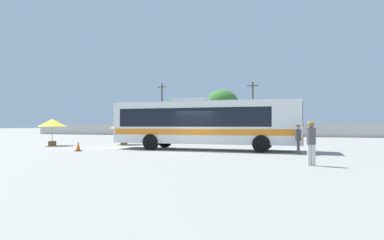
{
  "coord_description": "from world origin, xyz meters",
  "views": [
    {
      "loc": [
        6.52,
        -19.26,
        1.61
      ],
      "look_at": [
        -0.81,
        1.88,
        1.98
      ],
      "focal_mm": 30.48,
      "sensor_mm": 36.0,
      "label": 1
    }
  ],
  "objects_px": {
    "vendor_umbrella_secondary_orange": "(124,125)",
    "utility_pole_near": "(253,108)",
    "parked_car_leftmost_red": "(150,131)",
    "parked_car_third_grey": "(232,131)",
    "passenger_waiting_on_apron": "(311,140)",
    "utility_pole_far": "(162,108)",
    "vendor_umbrella_near_gate_yellow": "(52,123)",
    "roadside_tree_left": "(176,111)",
    "traffic_cone_on_apron": "(78,146)",
    "roadside_tree_midleft": "(222,103)",
    "parked_car_second_black": "(192,131)",
    "attendant_by_bus_door": "(298,138)",
    "parked_car_rightmost_white": "(281,131)",
    "coach_bus_white_orange": "(203,122)"
  },
  "relations": [
    {
      "from": "vendor_umbrella_secondary_orange",
      "to": "utility_pole_near",
      "type": "height_order",
      "value": "utility_pole_near"
    },
    {
      "from": "parked_car_leftmost_red",
      "to": "parked_car_third_grey",
      "type": "height_order",
      "value": "parked_car_third_grey"
    },
    {
      "from": "passenger_waiting_on_apron",
      "to": "utility_pole_far",
      "type": "xyz_separation_m",
      "value": [
        -23.83,
        38.01,
        3.65
      ]
    },
    {
      "from": "vendor_umbrella_near_gate_yellow",
      "to": "roadside_tree_left",
      "type": "bearing_deg",
      "value": 95.04
    },
    {
      "from": "vendor_umbrella_secondary_orange",
      "to": "traffic_cone_on_apron",
      "type": "bearing_deg",
      "value": -81.79
    },
    {
      "from": "utility_pole_near",
      "to": "traffic_cone_on_apron",
      "type": "xyz_separation_m",
      "value": [
        -5.61,
        -35.14,
        -4.15
      ]
    },
    {
      "from": "parked_car_leftmost_red",
      "to": "roadside_tree_midleft",
      "type": "distance_m",
      "value": 13.38
    },
    {
      "from": "roadside_tree_left",
      "to": "passenger_waiting_on_apron",
      "type": "bearing_deg",
      "value": -61.22
    },
    {
      "from": "utility_pole_near",
      "to": "utility_pole_far",
      "type": "distance_m",
      "value": 15.79
    },
    {
      "from": "parked_car_second_black",
      "to": "parked_car_third_grey",
      "type": "distance_m",
      "value": 6.0
    },
    {
      "from": "attendant_by_bus_door",
      "to": "parked_car_rightmost_white",
      "type": "height_order",
      "value": "attendant_by_bus_door"
    },
    {
      "from": "parked_car_third_grey",
      "to": "utility_pole_far",
      "type": "relative_size",
      "value": 0.51
    },
    {
      "from": "passenger_waiting_on_apron",
      "to": "traffic_cone_on_apron",
      "type": "height_order",
      "value": "passenger_waiting_on_apron"
    },
    {
      "from": "roadside_tree_left",
      "to": "utility_pole_near",
      "type": "bearing_deg",
      "value": -10.02
    },
    {
      "from": "vendor_umbrella_secondary_orange",
      "to": "roadside_tree_left",
      "type": "bearing_deg",
      "value": 104.09
    },
    {
      "from": "coach_bus_white_orange",
      "to": "parked_car_rightmost_white",
      "type": "relative_size",
      "value": 2.96
    },
    {
      "from": "parked_car_leftmost_red",
      "to": "vendor_umbrella_secondary_orange",
      "type": "bearing_deg",
      "value": -69.37
    },
    {
      "from": "parked_car_rightmost_white",
      "to": "roadside_tree_midleft",
      "type": "bearing_deg",
      "value": 141.59
    },
    {
      "from": "passenger_waiting_on_apron",
      "to": "parked_car_second_black",
      "type": "xyz_separation_m",
      "value": [
        -15.96,
        31.28,
        -0.23
      ]
    },
    {
      "from": "utility_pole_near",
      "to": "utility_pole_far",
      "type": "bearing_deg",
      "value": -179.64
    },
    {
      "from": "vendor_umbrella_secondary_orange",
      "to": "roadside_tree_left",
      "type": "distance_m",
      "value": 31.51
    },
    {
      "from": "utility_pole_far",
      "to": "traffic_cone_on_apron",
      "type": "relative_size",
      "value": 13.97
    },
    {
      "from": "coach_bus_white_orange",
      "to": "utility_pole_far",
      "type": "height_order",
      "value": "utility_pole_far"
    },
    {
      "from": "parked_car_leftmost_red",
      "to": "traffic_cone_on_apron",
      "type": "bearing_deg",
      "value": -72.5
    },
    {
      "from": "attendant_by_bus_door",
      "to": "roadside_tree_left",
      "type": "relative_size",
      "value": 0.25
    },
    {
      "from": "passenger_waiting_on_apron",
      "to": "traffic_cone_on_apron",
      "type": "xyz_separation_m",
      "value": [
        -13.64,
        2.98,
        -0.7
      ]
    },
    {
      "from": "attendant_by_bus_door",
      "to": "roadside_tree_midleft",
      "type": "bearing_deg",
      "value": 110.38
    },
    {
      "from": "utility_pole_near",
      "to": "roadside_tree_left",
      "type": "relative_size",
      "value": 1.33
    },
    {
      "from": "coach_bus_white_orange",
      "to": "parked_car_second_black",
      "type": "distance_m",
      "value": 26.32
    },
    {
      "from": "parked_car_leftmost_red",
      "to": "roadside_tree_left",
      "type": "height_order",
      "value": "roadside_tree_left"
    },
    {
      "from": "traffic_cone_on_apron",
      "to": "parked_car_third_grey",
      "type": "bearing_deg",
      "value": 82.61
    },
    {
      "from": "roadside_tree_left",
      "to": "traffic_cone_on_apron",
      "type": "xyz_separation_m",
      "value": [
        8.68,
        -37.66,
        -3.87
      ]
    },
    {
      "from": "roadside_tree_midleft",
      "to": "parked_car_second_black",
      "type": "bearing_deg",
      "value": -108.67
    },
    {
      "from": "coach_bus_white_orange",
      "to": "parked_car_rightmost_white",
      "type": "distance_m",
      "value": 24.75
    },
    {
      "from": "vendor_umbrella_secondary_orange",
      "to": "parked_car_second_black",
      "type": "bearing_deg",
      "value": 93.46
    },
    {
      "from": "parked_car_rightmost_white",
      "to": "vendor_umbrella_near_gate_yellow",
      "type": "bearing_deg",
      "value": -123.8
    },
    {
      "from": "parked_car_leftmost_red",
      "to": "utility_pole_near",
      "type": "relative_size",
      "value": 0.51
    },
    {
      "from": "roadside_tree_left",
      "to": "parked_car_third_grey",
      "type": "bearing_deg",
      "value": -36.89
    },
    {
      "from": "parked_car_third_grey",
      "to": "vendor_umbrella_secondary_orange",
      "type": "bearing_deg",
      "value": -102.56
    },
    {
      "from": "parked_car_leftmost_red",
      "to": "roadside_tree_left",
      "type": "distance_m",
      "value": 10.83
    },
    {
      "from": "coach_bus_white_orange",
      "to": "parked_car_rightmost_white",
      "type": "xyz_separation_m",
      "value": [
        3.43,
        24.49,
        -1.03
      ]
    },
    {
      "from": "attendant_by_bus_door",
      "to": "parked_car_second_black",
      "type": "relative_size",
      "value": 0.37
    },
    {
      "from": "passenger_waiting_on_apron",
      "to": "vendor_umbrella_secondary_orange",
      "type": "height_order",
      "value": "vendor_umbrella_secondary_orange"
    },
    {
      "from": "utility_pole_near",
      "to": "roadside_tree_midleft",
      "type": "relative_size",
      "value": 1.12
    },
    {
      "from": "coach_bus_white_orange",
      "to": "parked_car_leftmost_red",
      "type": "xyz_separation_m",
      "value": [
        -15.65,
        23.67,
        -1.06
      ]
    },
    {
      "from": "parked_car_rightmost_white",
      "to": "utility_pole_near",
      "type": "distance_m",
      "value": 9.21
    },
    {
      "from": "attendant_by_bus_door",
      "to": "roadside_tree_midleft",
      "type": "xyz_separation_m",
      "value": [
        -12.7,
        34.2,
        4.36
      ]
    },
    {
      "from": "attendant_by_bus_door",
      "to": "passenger_waiting_on_apron",
      "type": "distance_m",
      "value": 5.02
    },
    {
      "from": "attendant_by_bus_door",
      "to": "passenger_waiting_on_apron",
      "type": "xyz_separation_m",
      "value": [
        0.59,
        -4.98,
        0.08
      ]
    },
    {
      "from": "utility_pole_near",
      "to": "roadside_tree_left",
      "type": "distance_m",
      "value": 14.51
    }
  ]
}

